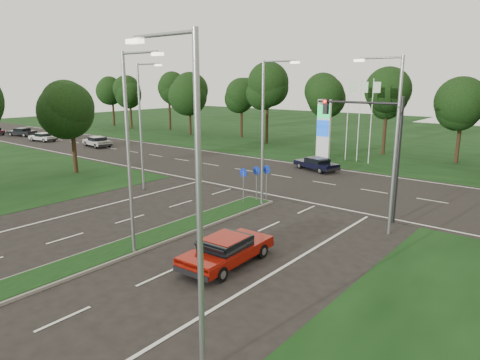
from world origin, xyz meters
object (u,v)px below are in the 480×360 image
Objects in this scene: red_sedan at (227,250)px; far_car_c at (22,132)px; navy_sedan at (316,164)px; far_car_a at (97,141)px; far_car_b at (43,137)px.

red_sedan reaches higher than far_car_c.
far_car_a is at bearing 116.58° from navy_sedan.
far_car_c is at bearing 75.59° from far_car_b.
red_sedan is at bearing -106.97° from far_car_a.
far_car_a is 9.94m from far_car_b.
far_car_b is (-9.79, -1.73, -0.07)m from far_car_a.
navy_sedan reaches higher than far_car_b.
far_car_c is at bearing 114.30° from navy_sedan.
far_car_a is (-34.19, 15.90, -0.02)m from red_sedan.
red_sedan is 1.04× the size of far_car_a.
far_car_b is 0.92× the size of far_car_c.
far_car_c is (-17.51, -0.94, -0.04)m from far_car_a.
red_sedan is 1.04× the size of navy_sedan.
far_car_b is at bearing 108.00° from far_car_a.
navy_sedan is at bearing -100.70° from far_car_c.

